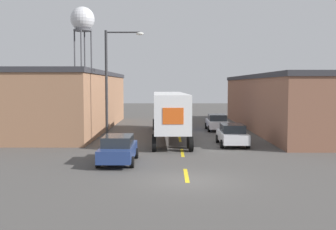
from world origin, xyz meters
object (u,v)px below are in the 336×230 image
semi_truck (169,110)px  water_tower (83,22)px  parked_car_right_far (217,122)px  parked_car_left_near (118,149)px  parked_car_right_mid (232,134)px  street_lamp (111,78)px

semi_truck → water_tower: size_ratio=0.88×
parked_car_right_far → parked_car_left_near: 18.44m
semi_truck → parked_car_left_near: 11.89m
parked_car_right_far → parked_car_left_near: (-7.41, -16.88, 0.00)m
semi_truck → water_tower: water_tower is taller
parked_car_right_mid → water_tower: size_ratio=0.25×
parked_car_left_near → street_lamp: size_ratio=0.55×
parked_car_left_near → street_lamp: 9.02m
parked_car_right_far → parked_car_left_near: same height
parked_car_left_near → water_tower: size_ratio=0.25×
semi_truck → water_tower: bearing=108.0°
parked_car_left_near → water_tower: water_tower is taller
parked_car_left_near → parked_car_right_mid: same height
semi_truck → parked_car_right_far: size_ratio=3.56×
semi_truck → parked_car_right_mid: size_ratio=3.56×
semi_truck → parked_car_right_far: (4.61, 5.42, -1.49)m
parked_car_right_far → street_lamp: (-8.89, -8.98, 4.08)m
water_tower → street_lamp: (11.81, -47.34, -11.12)m
semi_truck → parked_car_left_near: semi_truck is taller
street_lamp → parked_car_right_far: bearing=45.3°
parked_car_right_far → parked_car_right_mid: (0.00, -10.03, 0.00)m
parked_car_right_mid → parked_car_right_far: bearing=90.0°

